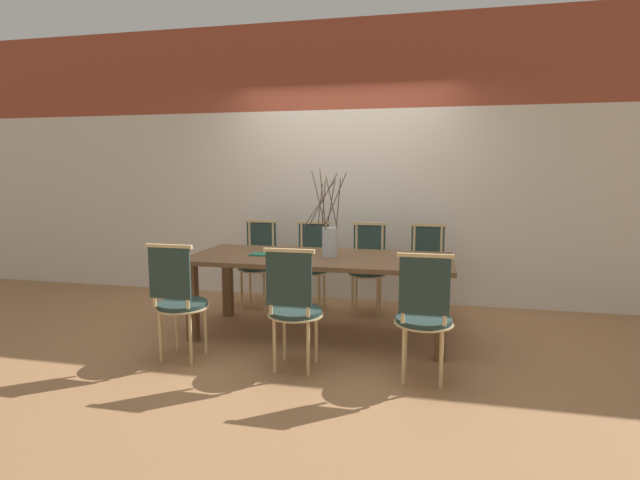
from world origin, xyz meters
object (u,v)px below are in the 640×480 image
at_px(vase_centerpiece, 330,240).
at_px(book_stack, 264,254).
at_px(chair_near_center, 424,313).
at_px(chair_far_center, 368,265).
at_px(dining_table, 320,266).

height_order(vase_centerpiece, book_stack, vase_centerpiece).
relative_size(chair_near_center, vase_centerpiece, 1.22).
bearing_deg(vase_centerpiece, chair_far_center, 73.83).
bearing_deg(chair_near_center, chair_far_center, 110.07).
height_order(chair_far_center, book_stack, chair_far_center).
height_order(dining_table, vase_centerpiece, vase_centerpiece).
bearing_deg(chair_far_center, dining_table, 68.74).
relative_size(chair_near_center, chair_far_center, 1.00).
bearing_deg(dining_table, chair_far_center, 68.74).
bearing_deg(chair_far_center, book_stack, 46.77).
xyz_separation_m(chair_near_center, chair_far_center, (-0.62, 1.70, 0.00)).
xyz_separation_m(dining_table, chair_far_center, (0.33, 0.85, -0.14)).
relative_size(dining_table, chair_far_center, 2.46).
height_order(chair_near_center, chair_far_center, same).
bearing_deg(chair_near_center, book_stack, 151.55).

